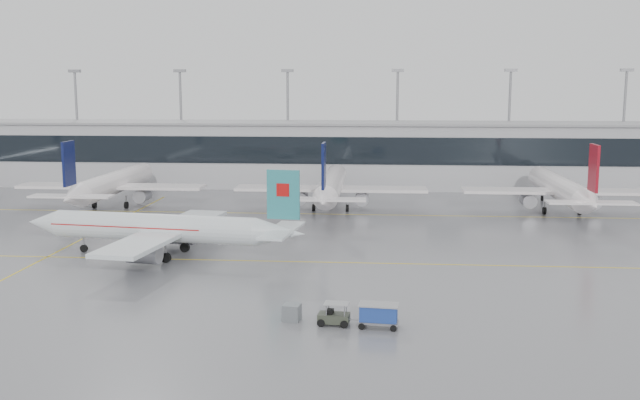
# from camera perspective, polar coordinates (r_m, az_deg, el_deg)

# --- Properties ---
(ground) EXTENTS (320.00, 320.00, 0.00)m
(ground) POSITION_cam_1_polar(r_m,az_deg,el_deg) (78.45, -0.70, -4.98)
(ground) COLOR slate
(ground) RESTS_ON ground
(taxi_line_main) EXTENTS (120.00, 0.25, 0.01)m
(taxi_line_main) POSITION_cam_1_polar(r_m,az_deg,el_deg) (78.45, -0.70, -4.97)
(taxi_line_main) COLOR gold
(taxi_line_main) RESTS_ON ground
(taxi_line_north) EXTENTS (120.00, 0.25, 0.01)m
(taxi_line_north) POSITION_cam_1_polar(r_m,az_deg,el_deg) (107.72, 0.76, -1.14)
(taxi_line_north) COLOR gold
(taxi_line_north) RESTS_ON ground
(taxi_line_cross) EXTENTS (0.25, 60.00, 0.01)m
(taxi_line_cross) POSITION_cam_1_polar(r_m,az_deg,el_deg) (99.87, -17.30, -2.35)
(taxi_line_cross) COLOR gold
(taxi_line_cross) RESTS_ON ground
(terminal) EXTENTS (180.00, 15.00, 12.00)m
(terminal) POSITION_cam_1_polar(r_m,az_deg,el_deg) (138.59, 1.65, 3.62)
(terminal) COLOR #A9A9AE
(terminal) RESTS_ON ground
(terminal_glass) EXTENTS (180.00, 0.20, 5.00)m
(terminal_glass) POSITION_cam_1_polar(r_m,az_deg,el_deg) (130.95, 1.48, 3.97)
(terminal_glass) COLOR black
(terminal_glass) RESTS_ON ground
(terminal_roof) EXTENTS (182.00, 16.00, 0.40)m
(terminal_roof) POSITION_cam_1_polar(r_m,az_deg,el_deg) (138.15, 1.66, 6.18)
(terminal_roof) COLOR gray
(terminal_roof) RESTS_ON ground
(light_masts) EXTENTS (156.40, 1.00, 22.60)m
(light_masts) POSITION_cam_1_polar(r_m,az_deg,el_deg) (144.09, 1.78, 6.75)
(light_masts) COLOR gray
(light_masts) RESTS_ON ground
(air_canada_jet) EXTENTS (33.59, 26.31, 10.22)m
(air_canada_jet) POSITION_cam_1_polar(r_m,az_deg,el_deg) (82.05, -12.28, -2.27)
(air_canada_jet) COLOR silver
(air_canada_jet) RESTS_ON ground
(parked_jet_b) EXTENTS (29.64, 36.96, 11.72)m
(parked_jet_b) POSITION_cam_1_polar(r_m,az_deg,el_deg) (118.26, -16.29, 1.23)
(parked_jet_b) COLOR white
(parked_jet_b) RESTS_ON ground
(parked_jet_c) EXTENTS (29.64, 36.96, 11.72)m
(parked_jet_c) POSITION_cam_1_polar(r_m,az_deg,el_deg) (110.77, 0.89, 1.08)
(parked_jet_c) COLOR white
(parked_jet_c) RESTS_ON ground
(parked_jet_d) EXTENTS (29.64, 36.96, 11.72)m
(parked_jet_d) POSITION_cam_1_polar(r_m,az_deg,el_deg) (114.04, 18.73, 0.84)
(parked_jet_d) COLOR white
(parked_jet_d) RESTS_ON ground
(baggage_tug) EXTENTS (3.83, 1.81, 1.83)m
(baggage_tug) POSITION_cam_1_polar(r_m,az_deg,el_deg) (58.11, 1.12, -9.34)
(baggage_tug) COLOR #32372B
(baggage_tug) RESTS_ON ground
(baggage_cart) EXTENTS (3.29, 2.05, 1.94)m
(baggage_cart) POSITION_cam_1_polar(r_m,az_deg,el_deg) (57.53, 4.70, -9.05)
(baggage_cart) COLOR gray
(baggage_cart) RESTS_ON ground
(gse_unit) EXTENTS (1.55, 1.47, 1.36)m
(gse_unit) POSITION_cam_1_polar(r_m,az_deg,el_deg) (59.15, -2.26, -8.98)
(gse_unit) COLOR slate
(gse_unit) RESTS_ON ground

